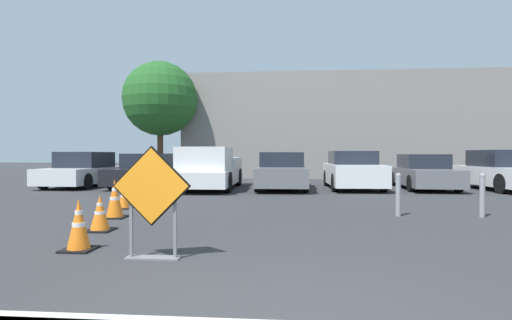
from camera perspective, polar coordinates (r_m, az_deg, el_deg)
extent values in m
plane|color=#333335|center=(12.86, 4.92, -5.18)|extent=(96.00, 96.00, 0.00)
cube|color=black|center=(5.26, -14.68, -3.59)|extent=(1.02, 0.03, 1.02)
cube|color=orange|center=(5.25, -14.73, -3.61)|extent=(0.97, 0.03, 0.97)
cube|color=slate|center=(5.46, -14.48, -13.36)|extent=(0.70, 0.20, 0.02)
cube|color=slate|center=(5.46, -17.40, -8.42)|extent=(0.04, 0.04, 0.94)
cube|color=slate|center=(5.27, -11.49, -8.73)|extent=(0.04, 0.04, 0.94)
cube|color=black|center=(6.23, -23.98, -11.58)|extent=(0.42, 0.42, 0.03)
cone|color=orange|center=(6.16, -24.00, -8.29)|extent=(0.31, 0.31, 0.70)
cylinder|color=white|center=(6.14, -24.01, -6.88)|extent=(0.10, 0.10, 0.06)
cylinder|color=white|center=(6.16, -24.00, -8.41)|extent=(0.17, 0.17, 0.06)
cube|color=black|center=(7.61, -21.39, -9.30)|extent=(0.44, 0.44, 0.03)
cone|color=orange|center=(7.56, -21.40, -6.94)|extent=(0.33, 0.33, 0.60)
cylinder|color=white|center=(7.54, -21.41, -5.94)|extent=(0.10, 0.10, 0.05)
cylinder|color=white|center=(7.56, -21.40, -7.03)|extent=(0.18, 0.18, 0.05)
cube|color=black|center=(9.02, -19.52, -7.70)|extent=(0.47, 0.47, 0.03)
cone|color=orange|center=(8.97, -19.54, -5.12)|extent=(0.35, 0.35, 0.79)
cylinder|color=white|center=(8.95, -19.54, -4.02)|extent=(0.11, 0.11, 0.07)
cylinder|color=white|center=(8.97, -19.53, -5.22)|extent=(0.19, 0.19, 0.07)
cube|color=black|center=(10.45, -18.33, -6.52)|extent=(0.40, 0.40, 0.03)
cone|color=orange|center=(10.42, -18.34, -4.81)|extent=(0.29, 0.29, 0.60)
cylinder|color=white|center=(10.40, -18.34, -4.09)|extent=(0.09, 0.09, 0.05)
cylinder|color=white|center=(10.42, -18.34, -4.87)|extent=(0.16, 0.16, 0.05)
cube|color=black|center=(11.93, -16.54, -5.61)|extent=(0.45, 0.45, 0.03)
cone|color=orange|center=(11.89, -16.55, -3.66)|extent=(0.33, 0.33, 0.78)
cylinder|color=white|center=(11.88, -16.55, -2.83)|extent=(0.11, 0.11, 0.07)
cylinder|color=white|center=(11.89, -16.55, -3.73)|extent=(0.19, 0.19, 0.07)
cube|color=silver|center=(18.09, -23.38, -1.97)|extent=(2.02, 4.40, 0.62)
cube|color=#1E232D|center=(18.16, -23.23, 0.04)|extent=(1.73, 2.05, 0.65)
cylinder|color=black|center=(16.50, -23.08, -2.83)|extent=(0.22, 0.63, 0.62)
cylinder|color=black|center=(17.42, -28.09, -2.67)|extent=(0.22, 0.63, 0.62)
cylinder|color=black|center=(18.88, -19.04, -2.35)|extent=(0.22, 0.63, 0.62)
cylinder|color=black|center=(19.70, -23.63, -2.24)|extent=(0.22, 0.63, 0.62)
cube|color=black|center=(17.04, -15.09, -2.11)|extent=(2.15, 4.71, 0.61)
cube|color=#1E232D|center=(17.12, -14.94, -0.09)|extent=(1.76, 2.22, 0.58)
cylinder|color=black|center=(15.41, -14.34, -3.02)|extent=(0.24, 0.64, 0.63)
cylinder|color=black|center=(16.14, -19.88, -2.87)|extent=(0.24, 0.64, 0.63)
cylinder|color=black|center=(18.06, -10.79, -2.45)|extent=(0.24, 0.64, 0.63)
cylinder|color=black|center=(18.69, -15.69, -2.35)|extent=(0.24, 0.64, 0.63)
cube|color=silver|center=(15.64, -6.43, -2.36)|extent=(1.97, 5.25, 0.55)
cube|color=silver|center=(14.46, -7.29, 0.15)|extent=(1.78, 2.11, 0.85)
cube|color=silver|center=(17.84, -5.11, -0.36)|extent=(1.80, 0.12, 0.45)
cube|color=silver|center=(16.52, -2.69, -0.45)|extent=(0.13, 2.51, 0.45)
cube|color=silver|center=(16.83, -8.80, -0.44)|extent=(0.13, 2.51, 0.45)
cylinder|color=black|center=(13.96, -4.07, -3.20)|extent=(0.25, 0.73, 0.73)
cylinder|color=black|center=(14.32, -11.04, -3.11)|extent=(0.25, 0.73, 0.73)
cylinder|color=black|center=(17.06, -2.57, -2.46)|extent=(0.25, 0.73, 0.73)
cylinder|color=black|center=(17.36, -8.33, -2.42)|extent=(0.25, 0.73, 0.73)
cube|color=slate|center=(15.53, 3.70, -2.18)|extent=(1.90, 4.61, 0.67)
cube|color=#1E232D|center=(15.62, 3.71, 0.09)|extent=(1.65, 2.13, 0.55)
cylinder|color=black|center=(14.14, 7.11, -3.22)|extent=(0.21, 0.70, 0.69)
cylinder|color=black|center=(14.15, 0.21, -3.21)|extent=(0.21, 0.70, 0.69)
cylinder|color=black|center=(16.97, 6.62, -2.54)|extent=(0.21, 0.70, 0.69)
cylinder|color=black|center=(16.99, 0.87, -2.53)|extent=(0.21, 0.70, 0.69)
cube|color=white|center=(15.99, 13.62, -1.97)|extent=(1.93, 4.35, 0.77)
cube|color=#1E232D|center=(16.08, 13.56, 0.33)|extent=(1.67, 2.01, 0.51)
cylinder|color=black|center=(14.88, 17.75, -3.11)|extent=(0.21, 0.67, 0.66)
cylinder|color=black|center=(14.56, 11.19, -3.17)|extent=(0.21, 0.67, 0.66)
cylinder|color=black|center=(17.48, 15.64, -2.52)|extent=(0.21, 0.67, 0.66)
cylinder|color=black|center=(17.21, 10.05, -2.55)|extent=(0.21, 0.67, 0.66)
cube|color=slate|center=(16.83, 22.80, -2.17)|extent=(1.92, 4.53, 0.63)
cube|color=#1E232D|center=(16.92, 22.71, -0.16)|extent=(1.61, 2.12, 0.54)
cylinder|color=black|center=(15.77, 26.94, -3.05)|extent=(0.23, 0.61, 0.61)
cylinder|color=black|center=(15.30, 21.31, -3.13)|extent=(0.23, 0.61, 0.61)
cylinder|color=black|center=(18.39, 24.04, -2.49)|extent=(0.23, 0.61, 0.61)
cylinder|color=black|center=(18.00, 19.17, -2.53)|extent=(0.23, 0.61, 0.61)
cube|color=white|center=(17.57, 31.71, -1.94)|extent=(2.07, 4.60, 0.69)
cube|color=#1E232D|center=(17.65, 31.54, 0.21)|extent=(1.71, 2.16, 0.63)
cylinder|color=black|center=(15.96, 31.67, -2.90)|extent=(0.24, 0.69, 0.68)
cylinder|color=black|center=(19.19, 31.73, -2.29)|extent=(0.24, 0.69, 0.68)
cylinder|color=black|center=(18.41, 27.28, -2.38)|extent=(0.24, 0.69, 0.68)
cylinder|color=gray|center=(9.20, 19.66, -4.86)|extent=(0.11, 0.11, 0.88)
sphere|color=gray|center=(9.16, 19.67, -2.10)|extent=(0.12, 0.12, 0.12)
cylinder|color=gray|center=(9.79, 29.61, -4.56)|extent=(0.11, 0.11, 0.89)
sphere|color=gray|center=(9.76, 29.62, -1.95)|extent=(0.12, 0.12, 0.12)
cube|color=gray|center=(24.48, 11.34, 4.54)|extent=(17.64, 5.00, 5.87)
cylinder|color=#513823|center=(22.18, -13.52, 1.01)|extent=(0.32, 0.32, 2.85)
sphere|color=#235B23|center=(22.38, -13.54, 8.51)|extent=(3.99, 3.99, 3.99)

